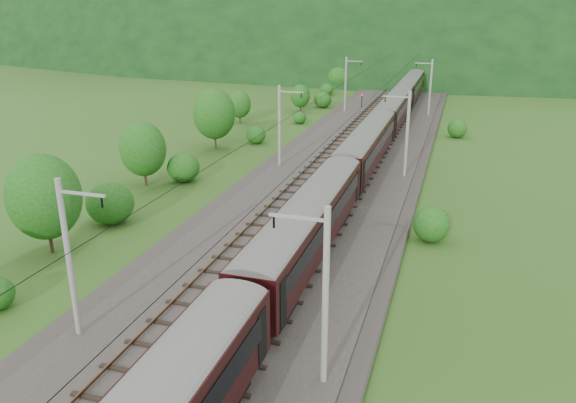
% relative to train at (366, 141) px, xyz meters
% --- Properties ---
extents(ground, '(600.00, 600.00, 0.00)m').
position_rel_train_xyz_m(ground, '(-2.40, -32.30, -3.36)').
color(ground, '#2F4B17').
rests_on(ground, ground).
extents(railbed, '(14.00, 220.00, 0.30)m').
position_rel_train_xyz_m(railbed, '(-2.40, -22.30, -3.21)').
color(railbed, '#38332D').
rests_on(railbed, ground).
extents(track_left, '(2.40, 220.00, 0.27)m').
position_rel_train_xyz_m(track_left, '(-4.80, -22.30, -2.99)').
color(track_left, brown).
rests_on(track_left, railbed).
extents(track_right, '(2.40, 220.00, 0.27)m').
position_rel_train_xyz_m(track_right, '(0.00, -22.30, -2.99)').
color(track_right, brown).
rests_on(track_right, railbed).
extents(catenary_left, '(2.54, 192.28, 8.00)m').
position_rel_train_xyz_m(catenary_left, '(-8.52, -0.30, 1.14)').
color(catenary_left, gray).
rests_on(catenary_left, railbed).
extents(catenary_right, '(2.54, 192.28, 8.00)m').
position_rel_train_xyz_m(catenary_right, '(3.72, -0.30, 1.14)').
color(catenary_right, gray).
rests_on(catenary_right, railbed).
extents(overhead_wires, '(4.83, 198.00, 0.03)m').
position_rel_train_xyz_m(overhead_wires, '(-2.40, -22.30, 3.74)').
color(overhead_wires, black).
rests_on(overhead_wires, ground).
extents(mountain_main, '(504.00, 360.00, 244.00)m').
position_rel_train_xyz_m(mountain_main, '(-2.40, 227.70, -3.36)').
color(mountain_main, black).
rests_on(mountain_main, ground).
extents(mountain_ridge, '(336.00, 280.00, 132.00)m').
position_rel_train_xyz_m(mountain_ridge, '(-122.40, 267.70, -3.36)').
color(mountain_ridge, black).
rests_on(mountain_ridge, ground).
extents(train, '(2.81, 156.04, 4.88)m').
position_rel_train_xyz_m(train, '(0.00, 0.00, 0.00)').
color(train, black).
rests_on(train, ground).
extents(hazard_post_near, '(0.17, 0.17, 1.57)m').
position_rel_train_xyz_m(hazard_post_near, '(-2.97, 5.73, -2.27)').
color(hazard_post_near, red).
rests_on(hazard_post_near, railbed).
extents(hazard_post_far, '(0.15, 0.15, 1.40)m').
position_rel_train_xyz_m(hazard_post_far, '(-1.87, 29.26, -2.36)').
color(hazard_post_far, red).
rests_on(hazard_post_far, railbed).
extents(signal, '(0.22, 0.22, 2.01)m').
position_rel_train_xyz_m(signal, '(-6.70, 35.62, -1.88)').
color(signal, black).
rests_on(signal, railbed).
extents(vegetation_left, '(11.46, 143.36, 6.94)m').
position_rel_train_xyz_m(vegetation_left, '(-16.70, -16.86, -0.41)').
color(vegetation_left, '#154612').
rests_on(vegetation_left, ground).
extents(vegetation_right, '(3.41, 92.32, 2.27)m').
position_rel_train_xyz_m(vegetation_right, '(7.55, -24.17, -2.29)').
color(vegetation_right, '#154612').
rests_on(vegetation_right, ground).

